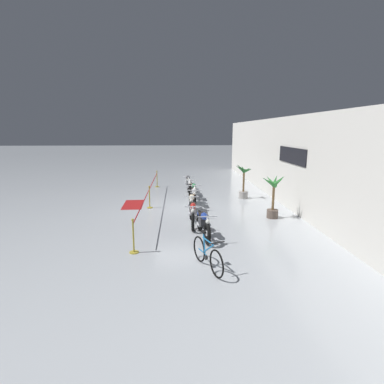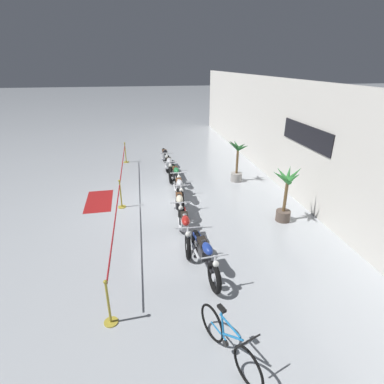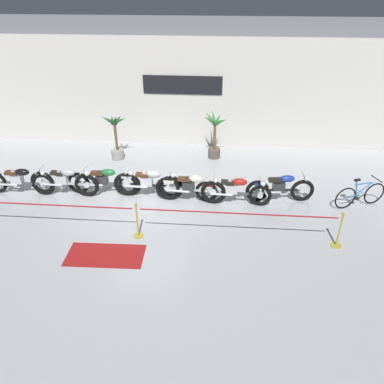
{
  "view_description": "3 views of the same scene",
  "coord_description": "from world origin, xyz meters",
  "px_view_note": "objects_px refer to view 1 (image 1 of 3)",
  "views": [
    {
      "loc": [
        13.79,
        -0.1,
        3.56
      ],
      "look_at": [
        1.25,
        0.51,
        0.97
      ],
      "focal_mm": 28.0,
      "sensor_mm": 36.0,
      "label": 1
    },
    {
      "loc": [
        10.02,
        -0.58,
        4.75
      ],
      "look_at": [
        0.24,
        1.11,
        0.45
      ],
      "focal_mm": 28.0,
      "sensor_mm": 36.0,
      "label": 2
    },
    {
      "loc": [
        2.25,
        -9.45,
        6.19
      ],
      "look_at": [
        1.45,
        0.38,
        0.41
      ],
      "focal_mm": 35.0,
      "sensor_mm": 36.0,
      "label": 3
    }
  ],
  "objects_px": {
    "motorcycle_silver_1": "(190,186)",
    "motorcycle_silver_3": "(194,197)",
    "motorcycle_green_2": "(194,191)",
    "potted_palm_right_of_row": "(273,195)",
    "motorcycle_red_5": "(193,213)",
    "bicycle": "(207,255)",
    "motorcycle_cream_4": "(192,204)",
    "motorcycle_blue_6": "(203,224)",
    "stanchion_mid_right": "(134,241)",
    "potted_palm_left_of_row": "(243,182)",
    "motorcycle_black_0": "(188,182)",
    "stanchion_far_left": "(152,187)",
    "stanchion_mid_left": "(150,200)",
    "floor_banner": "(133,204)"
  },
  "relations": [
    {
      "from": "motorcycle_silver_1",
      "to": "motorcycle_silver_3",
      "type": "distance_m",
      "value": 2.69
    },
    {
      "from": "motorcycle_green_2",
      "to": "potted_palm_right_of_row",
      "type": "height_order",
      "value": "potted_palm_right_of_row"
    },
    {
      "from": "motorcycle_red_5",
      "to": "bicycle",
      "type": "bearing_deg",
      "value": 2.54
    },
    {
      "from": "motorcycle_green_2",
      "to": "motorcycle_cream_4",
      "type": "xyz_separation_m",
      "value": [
        2.79,
        -0.23,
        0.01
      ]
    },
    {
      "from": "motorcycle_blue_6",
      "to": "stanchion_mid_right",
      "type": "relative_size",
      "value": 2.02
    },
    {
      "from": "motorcycle_red_5",
      "to": "potted_palm_left_of_row",
      "type": "height_order",
      "value": "potted_palm_left_of_row"
    },
    {
      "from": "motorcycle_silver_3",
      "to": "bicycle",
      "type": "distance_m",
      "value": 6.48
    },
    {
      "from": "motorcycle_cream_4",
      "to": "motorcycle_black_0",
      "type": "bearing_deg",
      "value": 179.72
    },
    {
      "from": "stanchion_mid_right",
      "to": "bicycle",
      "type": "bearing_deg",
      "value": 61.02
    },
    {
      "from": "bicycle",
      "to": "stanchion_mid_right",
      "type": "xyz_separation_m",
      "value": [
        -1.15,
        -2.07,
        -0.03
      ]
    },
    {
      "from": "stanchion_far_left",
      "to": "motorcycle_black_0",
      "type": "bearing_deg",
      "value": 145.0
    },
    {
      "from": "motorcycle_cream_4",
      "to": "stanchion_mid_left",
      "type": "height_order",
      "value": "stanchion_mid_left"
    },
    {
      "from": "bicycle",
      "to": "motorcycle_silver_3",
      "type": "bearing_deg",
      "value": 179.84
    },
    {
      "from": "bicycle",
      "to": "motorcycle_black_0",
      "type": "bearing_deg",
      "value": -179.31
    },
    {
      "from": "motorcycle_cream_4",
      "to": "stanchion_far_left",
      "type": "distance_m",
      "value": 3.34
    },
    {
      "from": "potted_palm_left_of_row",
      "to": "stanchion_mid_left",
      "type": "bearing_deg",
      "value": -69.46
    },
    {
      "from": "motorcycle_silver_3",
      "to": "bicycle",
      "type": "height_order",
      "value": "motorcycle_silver_3"
    },
    {
      "from": "motorcycle_cream_4",
      "to": "floor_banner",
      "type": "height_order",
      "value": "motorcycle_cream_4"
    },
    {
      "from": "motorcycle_black_0",
      "to": "stanchion_mid_left",
      "type": "xyz_separation_m",
      "value": [
        4.23,
        -1.94,
        -0.12
      ]
    },
    {
      "from": "motorcycle_green_2",
      "to": "stanchion_mid_left",
      "type": "distance_m",
      "value": 2.63
    },
    {
      "from": "motorcycle_red_5",
      "to": "stanchion_mid_left",
      "type": "distance_m",
      "value": 3.2
    },
    {
      "from": "motorcycle_cream_4",
      "to": "motorcycle_red_5",
      "type": "xyz_separation_m",
      "value": [
        1.32,
        -0.01,
        -0.02
      ]
    },
    {
      "from": "motorcycle_green_2",
      "to": "stanchion_mid_right",
      "type": "xyz_separation_m",
      "value": [
        6.78,
        -2.14,
        -0.12
      ]
    },
    {
      "from": "motorcycle_black_0",
      "to": "motorcycle_silver_1",
      "type": "distance_m",
      "value": 1.47
    },
    {
      "from": "motorcycle_cream_4",
      "to": "stanchion_mid_left",
      "type": "distance_m",
      "value": 2.29
    },
    {
      "from": "motorcycle_silver_3",
      "to": "potted_palm_right_of_row",
      "type": "height_order",
      "value": "potted_palm_right_of_row"
    },
    {
      "from": "motorcycle_silver_3",
      "to": "motorcycle_cream_4",
      "type": "xyz_separation_m",
      "value": [
        1.34,
        -0.17,
        0.0
      ]
    },
    {
      "from": "motorcycle_black_0",
      "to": "floor_banner",
      "type": "relative_size",
      "value": 1.17
    },
    {
      "from": "floor_banner",
      "to": "motorcycle_black_0",
      "type": "bearing_deg",
      "value": 140.09
    },
    {
      "from": "motorcycle_red_5",
      "to": "motorcycle_blue_6",
      "type": "distance_m",
      "value": 1.47
    },
    {
      "from": "motorcycle_silver_3",
      "to": "stanchion_far_left",
      "type": "bearing_deg",
      "value": -123.6
    },
    {
      "from": "bicycle",
      "to": "motorcycle_red_5",
      "type": "bearing_deg",
      "value": -177.46
    },
    {
      "from": "stanchion_far_left",
      "to": "motorcycle_green_2",
      "type": "bearing_deg",
      "value": 91.73
    },
    {
      "from": "stanchion_mid_right",
      "to": "potted_palm_left_of_row",
      "type": "bearing_deg",
      "value": 145.78
    },
    {
      "from": "stanchion_mid_right",
      "to": "floor_banner",
      "type": "xyz_separation_m",
      "value": [
        -5.93,
        -0.87,
        -0.35
      ]
    },
    {
      "from": "motorcycle_silver_3",
      "to": "stanchion_mid_right",
      "type": "bearing_deg",
      "value": -21.37
    },
    {
      "from": "motorcycle_silver_1",
      "to": "stanchion_far_left",
      "type": "relative_size",
      "value": 0.21
    },
    {
      "from": "motorcycle_cream_4",
      "to": "bicycle",
      "type": "height_order",
      "value": "motorcycle_cream_4"
    },
    {
      "from": "potted_palm_left_of_row",
      "to": "motorcycle_red_5",
      "type": "bearing_deg",
      "value": -33.53
    },
    {
      "from": "potted_palm_right_of_row",
      "to": "stanchion_mid_left",
      "type": "relative_size",
      "value": 1.73
    },
    {
      "from": "motorcycle_silver_1",
      "to": "motorcycle_blue_6",
      "type": "xyz_separation_m",
      "value": [
        6.79,
        0.17,
        -0.02
      ]
    },
    {
      "from": "motorcycle_green_2",
      "to": "motorcycle_red_5",
      "type": "relative_size",
      "value": 1.03
    },
    {
      "from": "potted_palm_left_of_row",
      "to": "stanchion_far_left",
      "type": "xyz_separation_m",
      "value": [
        0.33,
        -4.79,
        -0.12
      ]
    },
    {
      "from": "motorcycle_black_0",
      "to": "motorcycle_cream_4",
      "type": "relative_size",
      "value": 1.04
    },
    {
      "from": "motorcycle_green_2",
      "to": "potted_palm_left_of_row",
      "type": "xyz_separation_m",
      "value": [
        -0.27,
        2.66,
        0.39
      ]
    },
    {
      "from": "motorcycle_blue_6",
      "to": "potted_palm_left_of_row",
      "type": "bearing_deg",
      "value": 155.67
    },
    {
      "from": "stanchion_mid_left",
      "to": "motorcycle_green_2",
      "type": "bearing_deg",
      "value": 125.53
    },
    {
      "from": "motorcycle_black_0",
      "to": "motorcycle_cream_4",
      "type": "bearing_deg",
      "value": -0.28
    },
    {
      "from": "bicycle",
      "to": "motorcycle_cream_4",
      "type": "bearing_deg",
      "value": -178.27
    },
    {
      "from": "motorcycle_black_0",
      "to": "floor_banner",
      "type": "xyz_separation_m",
      "value": [
        3.56,
        -2.81,
        -0.47
      ]
    }
  ]
}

